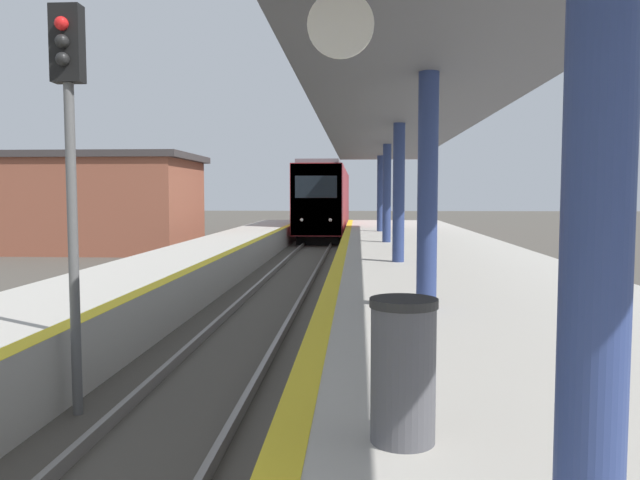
# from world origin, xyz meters

# --- Properties ---
(train) EXTENTS (2.66, 22.17, 4.52)m
(train) POSITION_xyz_m (0.00, 41.38, 2.30)
(train) COLOR black
(train) RESTS_ON ground
(signal_near) EXTENTS (0.36, 0.31, 4.91)m
(signal_near) POSITION_xyz_m (-1.29, 6.12, 3.41)
(signal_near) COLOR #595959
(signal_near) RESTS_ON ground
(station_canopy) EXTENTS (3.88, 32.50, 3.66)m
(station_canopy) POSITION_xyz_m (3.15, 14.55, 4.45)
(station_canopy) COLOR navy
(station_canopy) RESTS_ON platform_right
(trash_bin) EXTENTS (0.47, 0.47, 0.99)m
(trash_bin) POSITION_xyz_m (2.45, 3.06, 1.49)
(trash_bin) COLOR #4C4C51
(trash_bin) RESTS_ON platform_right
(station_building) EXTENTS (13.12, 6.39, 4.57)m
(station_building) POSITION_xyz_m (-12.08, 27.75, 2.30)
(station_building) COLOR brown
(station_building) RESTS_ON ground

